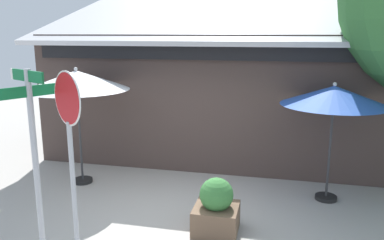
% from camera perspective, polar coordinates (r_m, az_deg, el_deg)
% --- Properties ---
extents(ground_plane, '(28.00, 28.00, 0.10)m').
position_cam_1_polar(ground_plane, '(7.61, -3.03, -14.15)').
color(ground_plane, '#ADA8A0').
extents(cafe_building, '(9.87, 5.39, 4.66)m').
position_cam_1_polar(cafe_building, '(11.53, 5.45, 4.55)').
color(cafe_building, '#473833').
rests_on(cafe_building, ground).
extents(street_sign_post, '(0.82, 0.77, 2.88)m').
position_cam_1_polar(street_sign_post, '(6.18, -22.13, -3.37)').
color(street_sign_post, '#A8AAB2').
rests_on(street_sign_post, ground).
extents(stop_sign, '(0.63, 0.43, 2.89)m').
position_cam_1_polar(stop_sign, '(5.58, -17.44, -2.15)').
color(stop_sign, '#A8AAB2').
rests_on(stop_sign, ground).
extents(patio_umbrella_ivory_left, '(2.31, 2.31, 2.65)m').
position_cam_1_polar(patio_umbrella_ivory_left, '(8.91, -16.54, 5.50)').
color(patio_umbrella_ivory_left, black).
rests_on(patio_umbrella_ivory_left, ground).
extents(patio_umbrella_royal_blue_center, '(2.07, 2.07, 2.44)m').
position_cam_1_polar(patio_umbrella_royal_blue_center, '(8.12, 20.04, 3.24)').
color(patio_umbrella_royal_blue_center, black).
rests_on(patio_umbrella_royal_blue_center, ground).
extents(sidewalk_planter, '(0.75, 0.75, 0.98)m').
position_cam_1_polar(sidewalk_planter, '(6.87, 3.56, -12.82)').
color(sidewalk_planter, brown).
rests_on(sidewalk_planter, ground).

